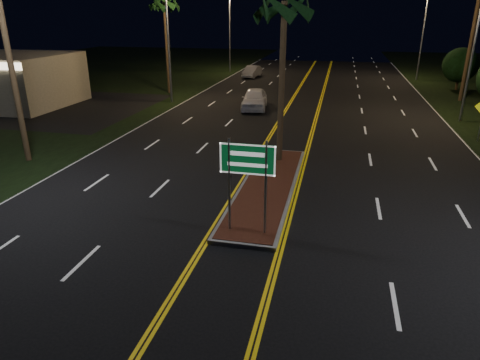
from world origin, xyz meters
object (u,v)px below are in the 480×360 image
(highway_sign, at_px, (247,168))
(shrub_far, at_px, (460,65))
(median_island, at_px, (267,187))
(streetlight_right_mid, at_px, (470,35))
(streetlight_right_far, at_px, (420,26))
(palm_median, at_px, (284,6))
(streetlight_left_mid, at_px, (172,31))
(palm_left_far, at_px, (164,4))
(car_far, at_px, (252,71))
(car_near, at_px, (254,97))
(streetlight_left_far, at_px, (233,25))

(highway_sign, distance_m, shrub_far, 35.96)
(median_island, xyz_separation_m, streetlight_right_mid, (10.61, 15.00, 5.57))
(shrub_far, bearing_deg, highway_sign, -112.57)
(streetlight_right_far, height_order, palm_median, streetlight_right_far)
(highway_sign, relative_size, palm_median, 0.39)
(streetlight_left_mid, xyz_separation_m, palm_median, (10.61, -13.50, 1.62))
(palm_left_far, bearing_deg, car_far, 65.72)
(palm_median, xyz_separation_m, shrub_far, (13.80, 25.50, -4.94))
(streetlight_left_mid, xyz_separation_m, palm_left_far, (-2.19, 4.00, 2.09))
(streetlight_right_mid, distance_m, car_near, 15.09)
(streetlight_right_far, xyz_separation_m, car_far, (-17.97, -1.93, -4.91))
(streetlight_right_far, relative_size, palm_median, 1.08)
(shrub_far, bearing_deg, median_island, -115.45)
(shrub_far, bearing_deg, streetlight_left_far, 161.86)
(streetlight_left_mid, distance_m, streetlight_right_mid, 21.32)
(palm_median, height_order, car_near, palm_median)
(median_island, distance_m, palm_median, 8.00)
(highway_sign, relative_size, streetlight_right_mid, 0.36)
(palm_median, bearing_deg, palm_left_far, 126.18)
(streetlight_left_mid, relative_size, streetlight_left_far, 1.00)
(highway_sign, bearing_deg, car_far, 101.16)
(highway_sign, xyz_separation_m, shrub_far, (13.80, 33.20, -0.07))
(highway_sign, height_order, palm_median, palm_median)
(highway_sign, bearing_deg, streetlight_left_mid, 116.59)
(streetlight_right_mid, bearing_deg, streetlight_left_far, 133.97)
(median_island, bearing_deg, car_near, 103.10)
(streetlight_right_far, bearing_deg, car_near, -126.72)
(streetlight_left_far, xyz_separation_m, car_near, (6.93, -21.17, -4.74))
(streetlight_left_far, relative_size, streetlight_right_far, 1.00)
(streetlight_right_mid, bearing_deg, car_near, 176.67)
(streetlight_left_far, bearing_deg, palm_left_far, -97.78)
(streetlight_right_far, bearing_deg, streetlight_left_far, 174.62)
(streetlight_right_far, distance_m, car_far, 18.73)
(streetlight_left_far, relative_size, car_near, 1.64)
(palm_left_far, xyz_separation_m, car_far, (5.45, 12.07, -7.00))
(streetlight_right_mid, distance_m, car_far, 25.95)
(palm_median, bearing_deg, streetlight_right_far, 71.38)
(palm_left_far, relative_size, car_near, 1.60)
(streetlight_left_far, distance_m, palm_left_far, 16.28)
(median_island, bearing_deg, streetlight_right_far, 73.13)
(median_island, relative_size, palm_median, 1.23)
(streetlight_left_mid, distance_m, streetlight_left_far, 20.00)
(streetlight_left_far, bearing_deg, median_island, -74.00)
(car_near, xyz_separation_m, car_far, (-3.67, 17.24, -0.17))
(highway_sign, relative_size, streetlight_right_far, 0.36)
(streetlight_left_mid, distance_m, palm_left_far, 5.01)
(streetlight_left_mid, bearing_deg, shrub_far, 26.18)
(median_island, height_order, car_near, car_near)
(streetlight_right_far, distance_m, car_near, 24.38)
(streetlight_left_far, bearing_deg, highway_sign, -75.56)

